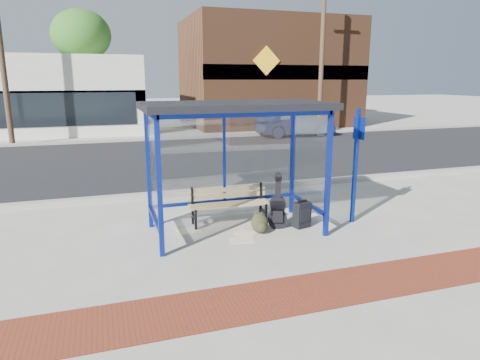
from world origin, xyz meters
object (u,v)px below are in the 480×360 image
object	(u,v)px
fire_hydrant	(332,123)
backpack	(260,224)
parked_car	(295,124)
guitar_bag	(278,210)
suitcase	(302,215)
bench	(229,202)

from	to	relation	value
fire_hydrant	backpack	bearing A→B (deg)	-124.52
parked_car	backpack	bearing A→B (deg)	152.22
guitar_bag	backpack	bearing A→B (deg)	-143.77
backpack	suitcase	bearing A→B (deg)	3.12
suitcase	fire_hydrant	world-z (taller)	fire_hydrant
guitar_bag	suitcase	size ratio (longest dim) A/B	1.87
suitcase	fire_hydrant	bearing A→B (deg)	43.57
suitcase	backpack	xyz separation A→B (m)	(-0.88, -0.04, -0.07)
guitar_bag	backpack	distance (m)	0.47
parked_car	fire_hydrant	distance (m)	3.35
bench	guitar_bag	distance (m)	1.01
suitcase	fire_hydrant	size ratio (longest dim) A/B	0.69
guitar_bag	suitcase	xyz separation A→B (m)	(0.47, -0.10, -0.12)
bench	suitcase	xyz separation A→B (m)	(1.27, -0.71, -0.17)
guitar_bag	fire_hydrant	distance (m)	16.71
bench	parked_car	world-z (taller)	parked_car
guitar_bag	parked_car	size ratio (longest dim) A/B	0.26
bench	suitcase	world-z (taller)	bench
parked_car	suitcase	bearing A→B (deg)	155.39
bench	fire_hydrant	world-z (taller)	fire_hydrant
backpack	fire_hydrant	xyz separation A→B (m)	(9.66, 14.05, 0.25)
backpack	fire_hydrant	size ratio (longest dim) A/B	0.49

